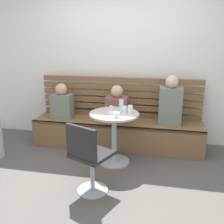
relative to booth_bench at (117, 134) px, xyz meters
The scene contains 15 objects.
ground 1.22m from the booth_bench, 90.00° to the right, with size 8.00×8.00×0.00m, color #514C47.
back_wall 1.31m from the booth_bench, 90.00° to the left, with size 5.20×0.10×2.90m, color silver.
booth_bench is the anchor object (origin of this frame).
booth_backrest 0.61m from the booth_bench, 90.00° to the left, with size 2.65×0.04×0.67m.
cafe_table 0.63m from the booth_bench, 83.30° to the right, with size 0.68×0.68×0.74m.
white_chair 1.38m from the booth_bench, 92.86° to the right, with size 0.53×0.53×0.85m.
person_adult 0.99m from the booth_bench, ahead, with size 0.34×0.22×0.76m.
person_child_left 1.03m from the booth_bench, behind, with size 0.34×0.22×0.58m.
person_child_middle 0.47m from the booth_bench, 81.87° to the right, with size 0.34×0.22×0.58m.
cup_espresso_small 0.68m from the booth_bench, 91.63° to the right, with size 0.06×0.06×0.06m, color silver.
cup_glass_short 0.75m from the booth_bench, 67.21° to the right, with size 0.08×0.08×0.08m, color silver.
cup_ceramic_white 0.93m from the booth_bench, 80.09° to the right, with size 0.08×0.08×0.07m, color white.
cup_water_clear 0.82m from the booth_bench, 61.04° to the right, with size 0.07×0.07×0.11m, color white.
cup_glass_tall 0.65m from the booth_bench, 66.48° to the right, with size 0.07×0.07×0.12m, color silver.
plate_small 0.77m from the booth_bench, 83.12° to the right, with size 0.17×0.17×0.01m, color white.
Camera 1 is at (0.71, -2.62, 1.74)m, focal length 41.03 mm.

